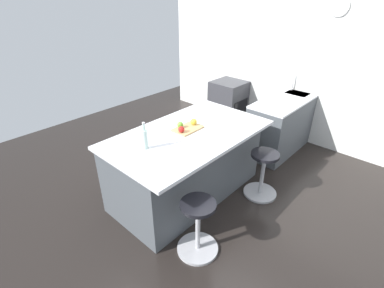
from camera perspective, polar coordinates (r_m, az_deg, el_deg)
ground_plane at (r=3.88m, az=0.04°, el=-10.56°), size 7.16×7.16×0.00m
interior_partition_left at (r=5.35m, az=20.15°, el=15.22°), size 0.15×5.51×2.70m
sink_cabinet at (r=5.23m, az=18.95°, el=4.70°), size 1.91×0.60×1.17m
oven_range at (r=5.82m, az=7.29°, el=8.25°), size 0.60×0.61×0.86m
kitchen_island at (r=3.70m, az=-1.11°, el=-3.82°), size 2.03×1.18×0.92m
stool_by_window at (r=3.86m, az=13.93°, el=-6.15°), size 0.44×0.44×0.64m
stool_middle at (r=3.03m, az=1.17°, el=-16.66°), size 0.44×0.44×0.64m
cutting_board at (r=3.52m, az=-0.88°, el=3.11°), size 0.36×0.24×0.02m
apple_yellow at (r=3.59m, az=0.34°, el=4.51°), size 0.08×0.08×0.08m
apple_green at (r=3.51m, az=-2.39°, el=3.88°), size 0.08×0.08×0.08m
apple_red at (r=3.39m, az=-2.16°, el=2.96°), size 0.08×0.08×0.08m
water_bottle at (r=3.09m, az=-9.47°, el=1.10°), size 0.06×0.06×0.31m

